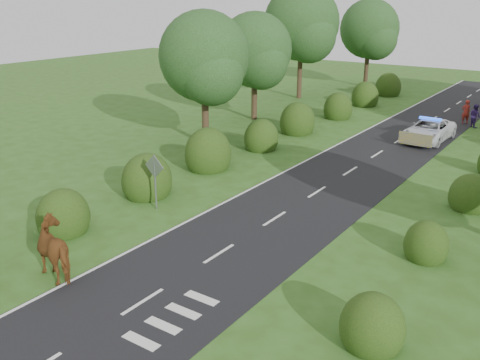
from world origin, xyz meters
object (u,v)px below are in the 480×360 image
Objects in this scene: road_sign at (155,174)px; police_van at (429,130)px; pedestrian_red at (466,112)px; pedestrian_purple at (475,116)px; cow at (59,253)px.

police_van is at bearing 70.89° from road_sign.
road_sign is 26.70m from pedestrian_red.
pedestrian_red is at bearing 73.98° from road_sign.
road_sign is 1.50× the size of pedestrian_purple.
pedestrian_red reaches higher than police_van.
cow is at bearing 41.55° from pedestrian_red.
road_sign is at bearing 115.71° from pedestrian_purple.
cow is 25.83m from police_van.
road_sign reaches higher than pedestrian_purple.
road_sign is 0.49× the size of police_van.
road_sign is at bearing -159.46° from cow.
pedestrian_red is 1.19m from pedestrian_purple.
pedestrian_red is (5.88, 31.97, 0.05)m from cow.
police_van is 3.09× the size of pedestrian_purple.
road_sign is at bearing -106.87° from police_van.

